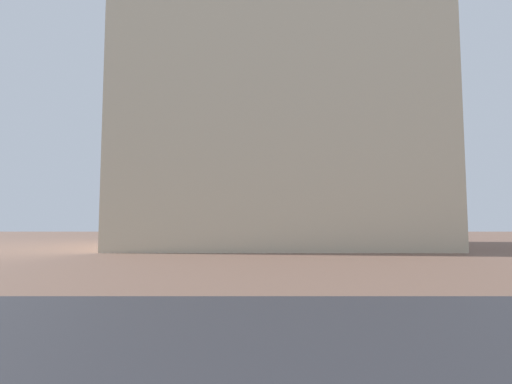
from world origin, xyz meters
TOP-DOWN VIEW (x-y plane):
  - ground_plane at (0.00, 10.00)m, footprint 120.00×120.00m
  - street_asphalt_strip at (0.00, 7.64)m, footprint 120.00×6.89m
  - landmark_building at (1.89, 31.46)m, footprint 24.85×13.68m

SIDE VIEW (x-z plane):
  - ground_plane at x=0.00m, z-range 0.00..0.00m
  - street_asphalt_strip at x=0.00m, z-range 0.00..0.00m
  - landmark_building at x=1.89m, z-range -7.30..30.89m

